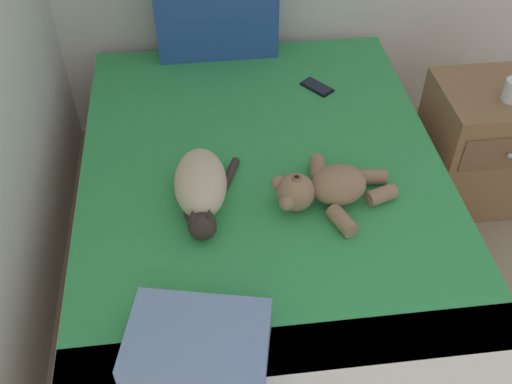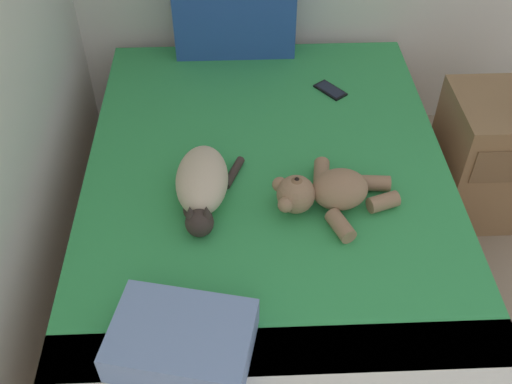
% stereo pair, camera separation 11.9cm
% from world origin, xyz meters
% --- Properties ---
extents(bed, '(1.47, 2.00, 0.54)m').
position_xyz_m(bed, '(0.89, 3.21, 0.27)').
color(bed, olive).
rests_on(bed, ground_plane).
extents(patterned_cushion, '(0.57, 0.15, 0.54)m').
position_xyz_m(patterned_cushion, '(0.78, 4.12, 0.81)').
color(patterned_cushion, '#264C99').
rests_on(patterned_cushion, bed).
extents(cat, '(0.26, 0.42, 0.15)m').
position_xyz_m(cat, '(0.64, 3.10, 0.61)').
color(cat, '#C6B293').
rests_on(cat, bed).
extents(teddy_bear, '(0.46, 0.40, 0.15)m').
position_xyz_m(teddy_bear, '(1.09, 3.05, 0.60)').
color(teddy_bear, '#937051').
rests_on(teddy_bear, bed).
extents(cell_phone, '(0.15, 0.16, 0.01)m').
position_xyz_m(cell_phone, '(1.20, 3.77, 0.55)').
color(cell_phone, black).
rests_on(cell_phone, bed).
extents(throw_pillow, '(0.45, 0.36, 0.11)m').
position_xyz_m(throw_pillow, '(0.60, 2.47, 0.59)').
color(throw_pillow, '#728CB7').
rests_on(throw_pillow, bed).
extents(nightstand, '(0.48, 0.47, 0.61)m').
position_xyz_m(nightstand, '(1.95, 3.56, 0.30)').
color(nightstand, olive).
rests_on(nightstand, ground_plane).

